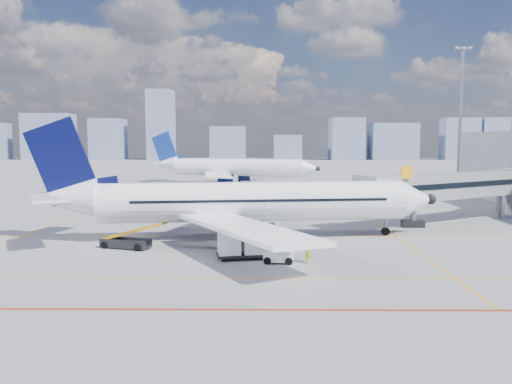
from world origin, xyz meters
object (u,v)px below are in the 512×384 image
Objects in this scene: main_aircraft at (237,203)px; second_aircraft at (231,168)px; cargo_dolly at (241,244)px; ramp_worker at (308,252)px; baggage_tug at (277,253)px; belt_loader at (127,241)px.

main_aircraft is 57.01m from second_aircraft.
cargo_dolly is 4.95m from ramp_worker.
second_aircraft is 9.12× the size of cargo_dolly.
belt_loader reaches higher than baggage_tug.
cargo_dolly is at bearing 161.97° from baggage_tug.
main_aircraft reaches higher than ramp_worker.
second_aircraft is 66.47m from ramp_worker.
belt_loader is (-4.74, -61.06, -2.61)m from second_aircraft.
cargo_dolly is 10.07m from belt_loader.
main_aircraft is at bearing 84.24° from cargo_dolly.
main_aircraft is 16.42× the size of baggage_tug.
baggage_tug is 2.86m from cargo_dolly.
cargo_dolly is (0.72, -7.77, -2.14)m from main_aircraft.
main_aircraft reaches higher than baggage_tug.
ramp_worker reaches higher than baggage_tug.
second_aircraft is at bearing 83.06° from cargo_dolly.
belt_loader is (-9.40, 3.58, -0.47)m from cargo_dolly.
second_aircraft reaches higher than ramp_worker.
main_aircraft is 8.09m from cargo_dolly.
ramp_worker is at bearing 0.46° from belt_loader.
second_aircraft is at bearing 102.19° from baggage_tug.
second_aircraft reaches higher than baggage_tug.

